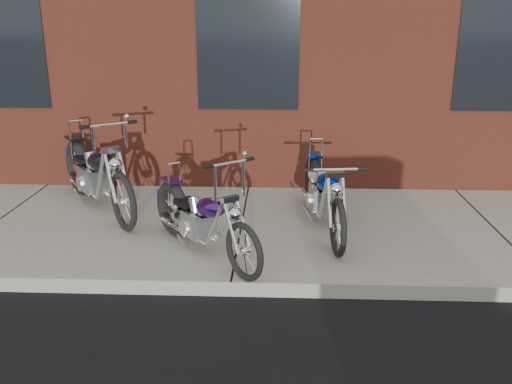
{
  "coord_description": "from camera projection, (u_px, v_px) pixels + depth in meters",
  "views": [
    {
      "loc": [
        0.43,
        -4.57,
        2.52
      ],
      "look_at": [
        0.2,
        0.8,
        0.79
      ],
      "focal_mm": 38.0,
      "sensor_mm": 36.0,
      "label": 1
    }
  ],
  "objects": [
    {
      "name": "ground",
      "position": [
        231.0,
        297.0,
        5.14
      ],
      "size": [
        120.0,
        120.0,
        0.0
      ],
      "primitive_type": "plane",
      "color": "black",
      "rests_on": "ground"
    },
    {
      "name": "sidewalk",
      "position": [
        242.0,
        230.0,
        6.54
      ],
      "size": [
        22.0,
        3.0,
        0.15
      ],
      "primitive_type": "cube",
      "color": "gray",
      "rests_on": "ground"
    },
    {
      "name": "chopper_purple",
      "position": [
        202.0,
        221.0,
        5.61
      ],
      "size": [
        1.33,
        1.6,
        1.12
      ],
      "rotation": [
        0.0,
        0.0,
        -0.89
      ],
      "color": "black",
      "rests_on": "sidewalk"
    },
    {
      "name": "chopper_blue",
      "position": [
        324.0,
        196.0,
        6.33
      ],
      "size": [
        0.52,
        2.15,
        0.93
      ],
      "rotation": [
        0.0,
        0.0,
        -1.46
      ],
      "color": "black",
      "rests_on": "sidewalk"
    },
    {
      "name": "chopper_third",
      "position": [
        97.0,
        176.0,
        6.94
      ],
      "size": [
        1.54,
        2.0,
        1.23
      ],
      "rotation": [
        0.0,
        0.0,
        -0.93
      ],
      "color": "black",
      "rests_on": "sidewalk"
    }
  ]
}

